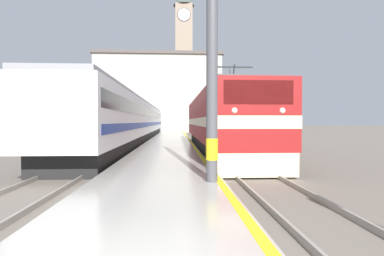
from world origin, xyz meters
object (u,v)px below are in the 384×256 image
object	(u,v)px
locomotive_train	(218,123)
clock_tower	(184,57)
passenger_train	(136,121)
catenary_mast	(213,50)

from	to	relation	value
locomotive_train	clock_tower	xyz separation A→B (m)	(-0.91, 47.60, 14.36)
locomotive_train	passenger_train	bearing A→B (deg)	123.21
passenger_train	clock_tower	world-z (taller)	clock_tower
passenger_train	catenary_mast	size ratio (longest dim) A/B	5.26
locomotive_train	passenger_train	distance (m)	11.93
locomotive_train	catenary_mast	world-z (taller)	catenary_mast
locomotive_train	catenary_mast	size ratio (longest dim) A/B	2.51
locomotive_train	passenger_train	world-z (taller)	locomotive_train
passenger_train	catenary_mast	xyz separation A→B (m)	(4.86, -20.75, 1.92)
locomotive_train	passenger_train	xyz separation A→B (m)	(-6.53, 9.98, 0.14)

